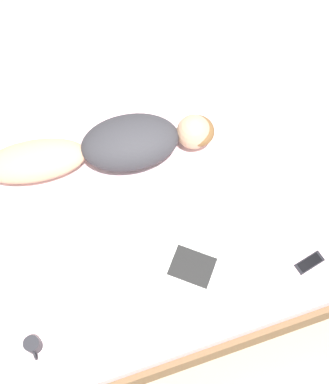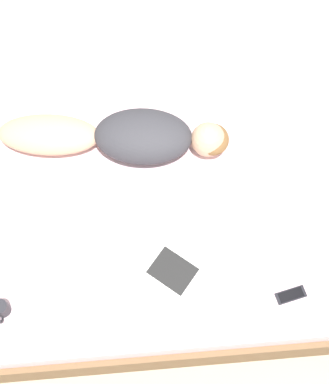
% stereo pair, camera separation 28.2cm
% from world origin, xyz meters
% --- Properties ---
extents(ground_plane, '(12.00, 12.00, 0.00)m').
position_xyz_m(ground_plane, '(0.00, 0.00, 0.00)').
color(ground_plane, '#B7A88E').
extents(bed, '(1.84, 2.15, 0.51)m').
position_xyz_m(bed, '(0.00, 0.00, 0.25)').
color(bed, brown).
rests_on(bed, ground_plane).
extents(person, '(0.43, 1.29, 0.20)m').
position_xyz_m(person, '(-0.24, -0.18, 0.61)').
color(person, tan).
rests_on(person, bed).
extents(open_magazine, '(0.59, 0.57, 0.01)m').
position_xyz_m(open_magazine, '(0.41, 0.10, 0.52)').
color(open_magazine, white).
rests_on(open_magazine, bed).
extents(coffee_mug, '(0.11, 0.08, 0.09)m').
position_xyz_m(coffee_mug, '(0.64, -0.82, 0.56)').
color(coffee_mug, '#232328').
rests_on(coffee_mug, bed).
extents(cell_phone, '(0.09, 0.16, 0.01)m').
position_xyz_m(cell_phone, '(0.68, 0.59, 0.52)').
color(cell_phone, black).
rests_on(cell_phone, bed).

